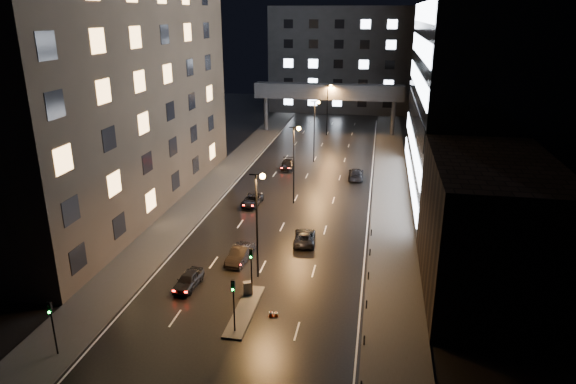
% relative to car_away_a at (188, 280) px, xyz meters
% --- Properties ---
extents(ground, '(160.00, 160.00, 0.00)m').
position_rel_car_away_a_xyz_m(ground, '(5.70, 34.99, -0.71)').
color(ground, black).
rests_on(ground, ground).
extents(sidewalk_left, '(5.00, 110.00, 0.15)m').
position_rel_car_away_a_xyz_m(sidewalk_left, '(-6.80, 29.99, -0.64)').
color(sidewalk_left, '#383533').
rests_on(sidewalk_left, ground).
extents(sidewalk_right, '(5.00, 110.00, 0.15)m').
position_rel_car_away_a_xyz_m(sidewalk_right, '(18.20, 29.99, -0.64)').
color(sidewalk_right, '#383533').
rests_on(sidewalk_right, ground).
extents(building_left, '(15.00, 48.00, 40.00)m').
position_rel_car_away_a_xyz_m(building_left, '(-16.80, 18.99, 19.29)').
color(building_left, '#2D2319').
rests_on(building_left, ground).
extents(building_right_low, '(10.00, 18.00, 12.00)m').
position_rel_car_away_a_xyz_m(building_right_low, '(25.70, 3.99, 5.29)').
color(building_right_low, black).
rests_on(building_right_low, ground).
extents(building_right_glass, '(20.00, 36.00, 45.00)m').
position_rel_car_away_a_xyz_m(building_right_glass, '(30.70, 30.99, 21.79)').
color(building_right_glass, black).
rests_on(building_right_glass, ground).
extents(building_far, '(34.00, 14.00, 25.00)m').
position_rel_car_away_a_xyz_m(building_far, '(5.70, 92.99, 11.79)').
color(building_far, '#333335').
rests_on(building_far, ground).
extents(skybridge, '(30.00, 3.00, 10.00)m').
position_rel_car_away_a_xyz_m(skybridge, '(5.70, 64.99, 7.63)').
color(skybridge, '#333335').
rests_on(skybridge, ground).
extents(median_island, '(1.60, 8.00, 0.15)m').
position_rel_car_away_a_xyz_m(median_island, '(6.00, -3.01, -0.64)').
color(median_island, '#383533').
rests_on(median_island, ground).
extents(traffic_signal_near, '(0.28, 0.34, 4.40)m').
position_rel_car_away_a_xyz_m(traffic_signal_near, '(6.00, -0.52, 2.38)').
color(traffic_signal_near, black).
rests_on(traffic_signal_near, median_island).
extents(traffic_signal_far, '(0.28, 0.34, 4.40)m').
position_rel_car_away_a_xyz_m(traffic_signal_far, '(6.00, -6.02, 2.38)').
color(traffic_signal_far, black).
rests_on(traffic_signal_far, median_island).
extents(traffic_signal_corner, '(0.28, 0.34, 4.40)m').
position_rel_car_away_a_xyz_m(traffic_signal_corner, '(-5.80, -11.02, 2.23)').
color(traffic_signal_corner, black).
rests_on(traffic_signal_corner, ground).
extents(bollard_row, '(0.12, 25.12, 0.90)m').
position_rel_car_away_a_xyz_m(bollard_row, '(15.90, 1.49, -0.26)').
color(bollard_row, black).
rests_on(bollard_row, ground).
extents(streetlight_near, '(1.45, 0.50, 10.15)m').
position_rel_car_away_a_xyz_m(streetlight_near, '(5.86, 2.99, 5.79)').
color(streetlight_near, black).
rests_on(streetlight_near, ground).
extents(streetlight_mid_a, '(1.45, 0.50, 10.15)m').
position_rel_car_away_a_xyz_m(streetlight_mid_a, '(5.86, 22.99, 5.79)').
color(streetlight_mid_a, black).
rests_on(streetlight_mid_a, ground).
extents(streetlight_mid_b, '(1.45, 0.50, 10.15)m').
position_rel_car_away_a_xyz_m(streetlight_mid_b, '(5.86, 42.99, 5.79)').
color(streetlight_mid_b, black).
rests_on(streetlight_mid_b, ground).
extents(streetlight_far, '(1.45, 0.50, 10.15)m').
position_rel_car_away_a_xyz_m(streetlight_far, '(5.86, 62.99, 5.79)').
color(streetlight_far, black).
rests_on(streetlight_far, ground).
extents(car_away_a, '(1.94, 4.27, 1.42)m').
position_rel_car_away_a_xyz_m(car_away_a, '(0.00, 0.00, 0.00)').
color(car_away_a, black).
rests_on(car_away_a, ground).
extents(car_away_b, '(2.08, 4.80, 1.54)m').
position_rel_car_away_a_xyz_m(car_away_b, '(3.22, 5.74, 0.06)').
color(car_away_b, black).
rests_on(car_away_b, ground).
extents(car_away_c, '(2.21, 4.65, 1.28)m').
position_rel_car_away_a_xyz_m(car_away_c, '(0.55, 21.36, -0.07)').
color(car_away_c, black).
rests_on(car_away_c, ground).
extents(car_away_d, '(2.49, 4.94, 1.38)m').
position_rel_car_away_a_xyz_m(car_away_d, '(2.15, 38.21, -0.02)').
color(car_away_d, black).
rests_on(car_away_d, ground).
extents(car_toward_a, '(2.65, 4.98, 1.33)m').
position_rel_car_away_a_xyz_m(car_toward_a, '(8.88, 11.21, -0.04)').
color(car_toward_a, black).
rests_on(car_toward_a, ground).
extents(car_toward_b, '(2.31, 5.40, 1.55)m').
position_rel_car_away_a_xyz_m(car_toward_b, '(13.09, 34.91, 0.06)').
color(car_toward_b, black).
rests_on(car_toward_b, ground).
extents(utility_cabinet, '(0.85, 0.74, 1.18)m').
position_rel_car_away_a_xyz_m(utility_cabinet, '(5.60, -0.52, 0.03)').
color(utility_cabinet, '#4E4E50').
rests_on(utility_cabinet, median_island).
extents(cone_a, '(0.51, 0.51, 0.57)m').
position_rel_car_away_a_xyz_m(cone_a, '(8.29, -3.36, -0.43)').
color(cone_a, '#FC460D').
rests_on(cone_a, ground).
extents(cone_b, '(0.39, 0.39, 0.51)m').
position_rel_car_away_a_xyz_m(cone_b, '(8.70, -3.28, -0.46)').
color(cone_b, '#F2540C').
rests_on(cone_b, ground).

